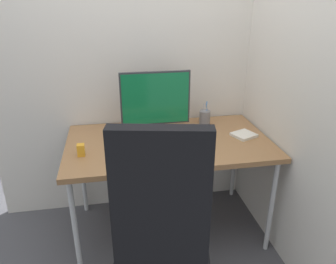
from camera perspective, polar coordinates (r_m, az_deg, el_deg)
ground_plane at (r=2.69m, az=0.11°, el=-16.36°), size 8.00×8.00×0.00m
wall_back at (r=2.52m, az=-1.72°, el=16.12°), size 2.60×0.04×2.80m
wall_side_right at (r=2.20m, az=20.88°, el=13.62°), size 0.04×2.00×2.80m
desk at (r=2.30m, az=0.12°, el=-2.56°), size 1.41×0.81×0.76m
office_chair at (r=1.66m, az=-0.97°, el=-17.40°), size 0.62×0.65×1.25m
monitor at (r=2.34m, az=-2.22°, el=5.66°), size 0.50×0.11×0.45m
keyboard at (r=2.10m, az=-2.21°, el=-3.44°), size 0.40×0.13×0.02m
mouse at (r=2.17m, az=6.80°, el=-2.55°), size 0.08×0.12×0.03m
pen_holder at (r=2.57m, az=6.47°, el=2.64°), size 0.09×0.09×0.18m
notebook at (r=2.41m, az=13.17°, el=-0.49°), size 0.19×0.19×0.02m
desk_clamp_accessory at (r=2.13m, az=-15.03°, el=-3.08°), size 0.05×0.05×0.08m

